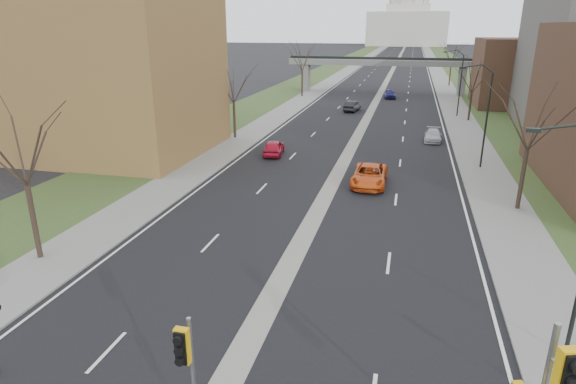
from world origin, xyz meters
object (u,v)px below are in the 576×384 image
at_px(car_right_mid, 433,135).
at_px(car_right_near, 370,175).
at_px(car_left_near, 274,147).
at_px(car_right_far, 390,94).
at_px(signal_pole_median, 188,369).
at_px(car_left_far, 352,106).

bearing_deg(car_right_mid, car_right_near, -104.97).
distance_m(car_left_near, car_right_near, 12.04).
relative_size(car_left_near, car_right_far, 0.96).
xyz_separation_m(car_left_near, car_right_near, (9.72, -7.11, 0.04)).
bearing_deg(signal_pole_median, car_left_far, 92.32).
bearing_deg(car_right_near, car_left_near, 143.98).
relative_size(car_left_near, car_right_near, 0.77).
xyz_separation_m(car_left_near, car_right_far, (8.89, 41.78, 0.03)).
bearing_deg(car_left_near, car_right_near, 136.44).
height_order(signal_pole_median, car_left_far, signal_pole_median).
bearing_deg(car_left_far, car_left_near, 88.74).
bearing_deg(car_left_far, car_right_mid, 129.80).
xyz_separation_m(car_right_near, car_right_mid, (5.29, 16.87, -0.15)).
relative_size(car_right_mid, car_right_far, 0.96).
height_order(car_left_far, car_right_mid, car_left_far).
xyz_separation_m(car_left_far, car_right_far, (4.63, 14.87, 0.02)).
bearing_deg(car_right_far, car_right_near, -94.72).
bearing_deg(signal_pole_median, car_right_near, 84.18).
bearing_deg(car_right_far, car_left_near, -107.70).
height_order(car_left_near, car_right_far, car_right_far).
height_order(car_left_far, car_right_far, car_right_far).
bearing_deg(car_right_mid, car_left_far, 124.51).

